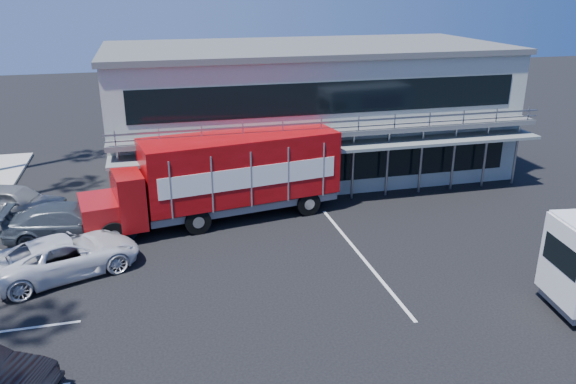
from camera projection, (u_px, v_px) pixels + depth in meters
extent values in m
plane|color=black|center=(339.00, 299.00, 19.86)|extent=(120.00, 120.00, 0.00)
cube|color=#9EA496|center=(305.00, 111.00, 32.97)|extent=(22.00, 10.00, 7.00)
cube|color=#515454|center=(306.00, 47.00, 31.71)|extent=(22.40, 10.40, 0.30)
cube|color=#515454|center=(336.00, 132.00, 27.85)|extent=(22.00, 1.20, 0.25)
cube|color=gray|center=(340.00, 125.00, 27.17)|extent=(22.00, 0.08, 0.90)
cube|color=slate|center=(338.00, 147.00, 27.82)|extent=(22.00, 1.80, 0.15)
cube|color=black|center=(331.00, 167.00, 29.07)|extent=(20.00, 0.06, 1.60)
cube|color=black|center=(333.00, 98.00, 27.82)|extent=(20.00, 0.06, 1.60)
cube|color=maroon|center=(100.00, 214.00, 24.30)|extent=(1.98, 2.78, 1.36)
cube|color=maroon|center=(128.00, 197.00, 24.55)|extent=(1.58, 2.98, 2.38)
cube|color=black|center=(127.00, 182.00, 24.32)|extent=(0.45, 2.39, 0.79)
cube|color=#AC0A11|center=(241.00, 166.00, 26.26)|extent=(9.42, 4.27, 2.95)
cube|color=slate|center=(242.00, 201.00, 26.87)|extent=(9.35, 3.85, 0.34)
cube|color=white|center=(251.00, 177.00, 25.07)|extent=(8.25, 1.39, 0.96)
cube|color=white|center=(231.00, 160.00, 27.52)|extent=(8.25, 1.39, 0.96)
cylinder|color=black|center=(113.00, 235.00, 23.54)|extent=(1.21, 0.47, 1.18)
cylinder|color=black|center=(106.00, 214.00, 25.69)|extent=(1.21, 0.47, 1.18)
cylinder|color=black|center=(198.00, 222.00, 24.91)|extent=(1.21, 0.47, 1.18)
cylinder|color=black|center=(184.00, 203.00, 27.05)|extent=(1.21, 0.47, 1.18)
cylinder|color=black|center=(308.00, 204.00, 26.95)|extent=(1.21, 0.47, 1.18)
cylinder|color=black|center=(288.00, 187.00, 29.10)|extent=(1.21, 0.47, 1.18)
cube|color=black|center=(561.00, 256.00, 18.21)|extent=(0.33, 1.91, 0.93)
cylinder|color=black|center=(562.00, 285.00, 19.88)|extent=(0.97, 0.41, 0.94)
imported|color=silver|center=(66.00, 256.00, 21.40)|extent=(6.01, 4.33, 1.52)
imported|color=#343D46|center=(71.00, 222.00, 24.26)|extent=(5.74, 2.73, 1.61)
imported|color=slate|center=(14.00, 202.00, 26.50)|extent=(5.22, 3.37, 1.65)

